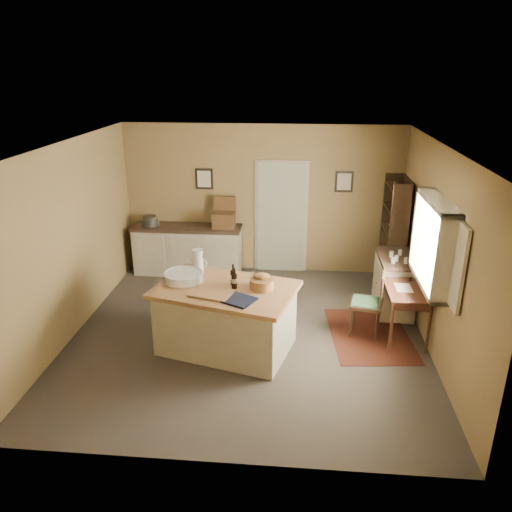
% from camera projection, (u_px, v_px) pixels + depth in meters
% --- Properties ---
extents(ground, '(5.00, 5.00, 0.00)m').
position_uv_depth(ground, '(248.00, 334.00, 7.22)').
color(ground, '#4A4439').
rests_on(ground, ground).
extents(wall_back, '(5.00, 0.10, 2.70)m').
position_uv_depth(wall_back, '(262.00, 200.00, 9.06)').
color(wall_back, olive).
rests_on(wall_back, ground).
extents(wall_front, '(5.00, 0.10, 2.70)m').
position_uv_depth(wall_front, '(218.00, 343.00, 4.41)').
color(wall_front, olive).
rests_on(wall_front, ground).
extents(wall_left, '(0.10, 5.00, 2.70)m').
position_uv_depth(wall_left, '(69.00, 241.00, 6.95)').
color(wall_left, olive).
rests_on(wall_left, ground).
extents(wall_right, '(0.10, 5.00, 2.70)m').
position_uv_depth(wall_right, '(437.00, 253.00, 6.53)').
color(wall_right, olive).
rests_on(wall_right, ground).
extents(ceiling, '(5.00, 5.00, 0.00)m').
position_uv_depth(ceiling, '(247.00, 146.00, 6.25)').
color(ceiling, silver).
rests_on(ceiling, wall_back).
extents(door, '(0.97, 0.06, 2.11)m').
position_uv_depth(door, '(281.00, 216.00, 9.11)').
color(door, '#ADAF93').
rests_on(door, ground).
extents(framed_prints, '(2.82, 0.02, 0.38)m').
position_uv_depth(framed_prints, '(273.00, 180.00, 8.89)').
color(framed_prints, black).
rests_on(framed_prints, ground).
extents(window, '(0.25, 1.99, 1.12)m').
position_uv_depth(window, '(437.00, 243.00, 6.28)').
color(window, beige).
rests_on(window, ground).
extents(work_island, '(2.04, 1.60, 1.20)m').
position_uv_depth(work_island, '(225.00, 316.00, 6.72)').
color(work_island, beige).
rests_on(work_island, ground).
extents(sideboard, '(1.98, 0.56, 1.18)m').
position_uv_depth(sideboard, '(188.00, 248.00, 9.21)').
color(sideboard, beige).
rests_on(sideboard, ground).
extents(rug, '(1.25, 1.70, 0.01)m').
position_uv_depth(rug, '(370.00, 335.00, 7.20)').
color(rug, '#421A0F').
rests_on(rug, ground).
extents(writing_desk, '(0.57, 0.93, 0.82)m').
position_uv_depth(writing_desk, '(406.00, 294.00, 6.93)').
color(writing_desk, '#341A11').
rests_on(writing_desk, ground).
extents(desk_chair, '(0.53, 0.53, 0.95)m').
position_uv_depth(desk_chair, '(366.00, 304.00, 7.09)').
color(desk_chair, black).
rests_on(desk_chair, ground).
extents(right_cabinet, '(0.55, 0.98, 0.99)m').
position_uv_depth(right_cabinet, '(394.00, 283.00, 7.79)').
color(right_cabinet, beige).
rests_on(right_cabinet, ground).
extents(shelving_unit, '(0.32, 0.86, 1.90)m').
position_uv_depth(shelving_unit, '(396.00, 233.00, 8.54)').
color(shelving_unit, black).
rests_on(shelving_unit, ground).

